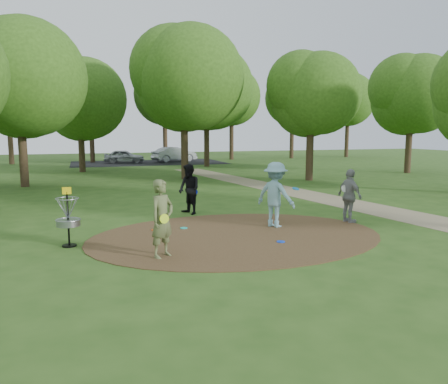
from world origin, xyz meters
name	(u,v)px	position (x,y,z in m)	size (l,w,h in m)	color
ground	(237,236)	(0.00, 0.00, 0.00)	(100.00, 100.00, 0.00)	#2D5119
dirt_clearing	(237,236)	(0.00, 0.00, 0.01)	(8.40, 8.40, 0.02)	#47301C
footpath	(383,211)	(6.50, 2.00, 0.01)	(2.00, 40.00, 0.01)	#8C7A5B
parking_lot	(149,163)	(2.00, 30.00, 0.00)	(14.00, 8.00, 0.01)	black
player_observer_with_disc	(162,219)	(-2.39, -1.44, 0.92)	(0.80, 0.76, 1.85)	#5D673B
player_throwing_with_disc	(276,195)	(1.52, 0.75, 1.01)	(1.46, 1.50, 2.01)	#7FB1BE
player_walking_with_disc	(189,189)	(-0.50, 3.65, 0.90)	(0.94, 1.06, 1.79)	black
player_waiting_with_disc	(350,196)	(4.07, 0.59, 0.87)	(0.59, 1.07, 1.75)	gray
disc_ground_cyan	(184,228)	(-1.24, 1.35, 0.03)	(0.22, 0.22, 0.02)	#19CFBA
disc_ground_blue	(281,242)	(0.84, -1.08, 0.03)	(0.22, 0.22, 0.02)	#0D3DEB
disc_ground_red	(155,230)	(-2.11, 1.38, 0.03)	(0.22, 0.22, 0.02)	#D34D15
car_left	(124,156)	(-0.22, 30.17, 0.62)	(1.47, 3.66, 1.25)	#A6A9AE
car_right	(174,154)	(4.59, 30.41, 0.72)	(1.52, 4.35, 1.43)	#999CA0
disc_golf_basket	(68,213)	(-4.50, 0.30, 0.87)	(0.63, 0.63, 1.54)	black
tree_ring	(207,83)	(2.09, 10.27, 5.34)	(37.41, 45.90, 9.68)	#332316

